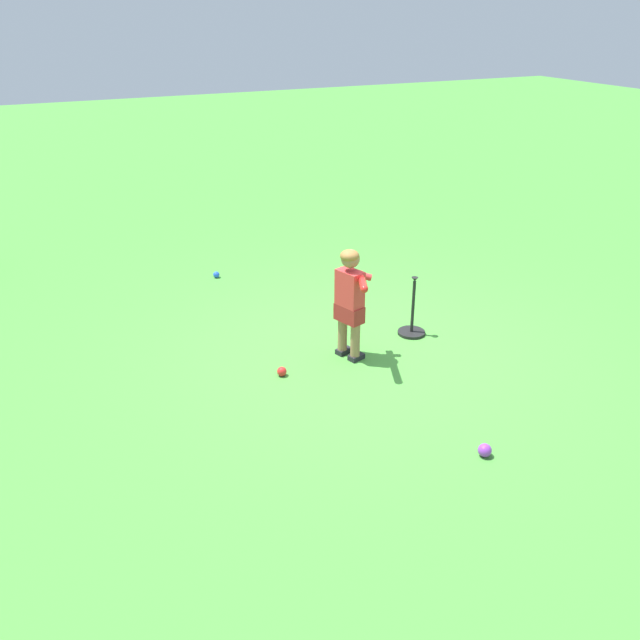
{
  "coord_description": "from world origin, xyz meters",
  "views": [
    {
      "loc": [
        -5.06,
        2.87,
        3.08
      ],
      "look_at": [
        -0.04,
        0.5,
        0.45
      ],
      "focal_mm": 37.93,
      "sensor_mm": 36.0,
      "label": 1
    }
  ],
  "objects_px": {
    "play_ball_midfield": "(216,275)",
    "play_ball_center_lawn": "(485,450)",
    "batting_tee": "(412,325)",
    "play_ball_behind_batter": "(282,371)",
    "child_batter": "(351,295)"
  },
  "relations": [
    {
      "from": "play_ball_midfield",
      "to": "play_ball_center_lawn",
      "type": "relative_size",
      "value": 0.75
    },
    {
      "from": "child_batter",
      "to": "play_ball_midfield",
      "type": "bearing_deg",
      "value": 11.9
    },
    {
      "from": "child_batter",
      "to": "play_ball_center_lawn",
      "type": "distance_m",
      "value": 1.91
    },
    {
      "from": "child_batter",
      "to": "batting_tee",
      "type": "xyz_separation_m",
      "value": [
        0.17,
        -0.8,
        -0.55
      ]
    },
    {
      "from": "play_ball_midfield",
      "to": "play_ball_center_lawn",
      "type": "distance_m",
      "value": 4.38
    },
    {
      "from": "batting_tee",
      "to": "play_ball_midfield",
      "type": "bearing_deg",
      "value": 29.65
    },
    {
      "from": "child_batter",
      "to": "play_ball_center_lawn",
      "type": "relative_size",
      "value": 10.43
    },
    {
      "from": "play_ball_behind_batter",
      "to": "play_ball_center_lawn",
      "type": "xyz_separation_m",
      "value": [
        -1.75,
        -0.92,
        0.01
      ]
    },
    {
      "from": "play_ball_center_lawn",
      "to": "batting_tee",
      "type": "xyz_separation_m",
      "value": [
        1.97,
        -0.6,
        0.05
      ]
    },
    {
      "from": "batting_tee",
      "to": "child_batter",
      "type": "bearing_deg",
      "value": 102.29
    },
    {
      "from": "child_batter",
      "to": "batting_tee",
      "type": "height_order",
      "value": "child_batter"
    },
    {
      "from": "play_ball_midfield",
      "to": "batting_tee",
      "type": "relative_size",
      "value": 0.13
    },
    {
      "from": "play_ball_midfield",
      "to": "play_ball_behind_batter",
      "type": "bearing_deg",
      "value": 175.84
    },
    {
      "from": "child_batter",
      "to": "play_ball_center_lawn",
      "type": "height_order",
      "value": "child_batter"
    },
    {
      "from": "batting_tee",
      "to": "play_ball_center_lawn",
      "type": "bearing_deg",
      "value": 163.01
    }
  ]
}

